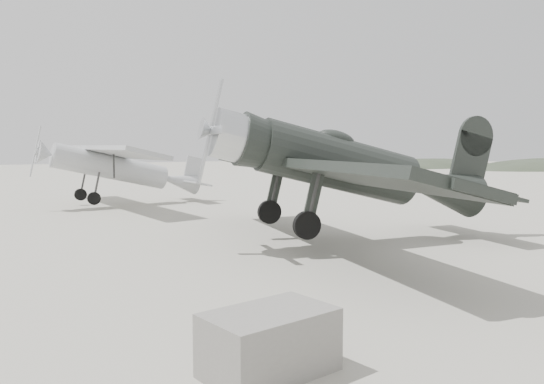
{
  "coord_description": "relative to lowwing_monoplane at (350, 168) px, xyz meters",
  "views": [
    {
      "loc": [
        -8.89,
        -12.19,
        2.97
      ],
      "look_at": [
        -0.02,
        2.1,
        1.5
      ],
      "focal_mm": 35.0,
      "sensor_mm": 36.0,
      "label": 1
    }
  ],
  "objects": [
    {
      "name": "hill_northeast",
      "position": [
        48.39,
        39.8,
        -2.31
      ],
      "size": [
        32.0,
        16.0,
        5.2
      ],
      "primitive_type": "ellipsoid",
      "color": "#323A2A",
      "rests_on": "ground"
    },
    {
      "name": "lowwing_monoplane",
      "position": [
        0.0,
        0.0,
        0.0
      ],
      "size": [
        9.81,
        13.59,
        4.37
      ],
      "rotation": [
        0.0,
        0.24,
        -0.21
      ],
      "color": "black",
      "rests_on": "ground"
    },
    {
      "name": "highwing_monoplane",
      "position": [
        -3.13,
        13.99,
        -0.2
      ],
      "size": [
        8.43,
        11.86,
        3.37
      ],
      "rotation": [
        0.0,
        0.23,
        0.04
      ],
      "color": "#A9ACAF",
      "rests_on": "ground"
    },
    {
      "name": "ground",
      "position": [
        -1.61,
        -0.2,
        -2.31
      ],
      "size": [
        160.0,
        160.0,
        0.0
      ],
      "primitive_type": "plane",
      "color": "#A5A292",
      "rests_on": "ground"
    },
    {
      "name": "equipment_block",
      "position": [
        -6.99,
        -6.68,
        -1.89
      ],
      "size": [
        1.79,
        1.25,
        0.84
      ],
      "primitive_type": "cube",
      "rotation": [
        0.0,
        0.0,
        0.13
      ],
      "color": "slate",
      "rests_on": "ground"
    }
  ]
}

